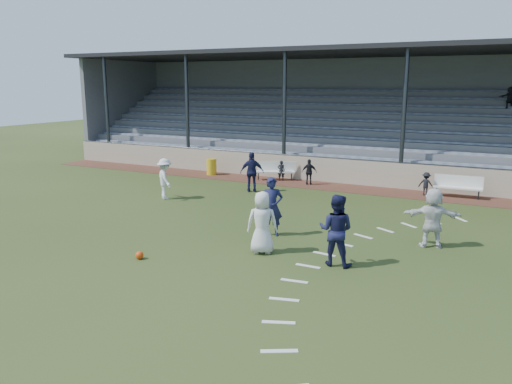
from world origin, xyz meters
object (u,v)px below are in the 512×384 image
Objects in this scene: bench_left at (276,169)px; football at (140,255)px; player_white_lead at (262,223)px; bench_right at (458,184)px; player_navy_lead at (272,207)px; trash_bin at (212,167)px.

bench_left is 8.72× the size of football.
football is at bearing 11.64° from player_white_lead.
football is 3.61m from player_white_lead.
player_navy_lead is at bearing -121.77° from bench_right.
football is 0.12× the size of player_navy_lead.
trash_bin is (-3.74, -0.22, -0.13)m from bench_left.
football is (1.46, -12.45, -0.47)m from bench_left.
trash_bin is 0.47× the size of player_white_lead.
bench_right is (8.71, -0.09, 0.00)m from bench_left.
football is at bearing -107.09° from bench_left.
bench_right is 1.10× the size of player_white_lead.
bench_left is 3.74m from trash_bin.
player_white_lead is at bearing -115.45° from bench_right.
football is at bearing -66.99° from trash_bin.
bench_left reaches higher than football.
trash_bin is 13.29m from football.
trash_bin is at bearing 103.55° from player_navy_lead.
player_white_lead is (2.86, 2.05, 0.81)m from football.
bench_right is at bearing -24.33° from bench_left.
football is at bearing -150.80° from player_navy_lead.
trash_bin is 12.99m from player_white_lead.
player_white_lead is 1.74m from player_navy_lead.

